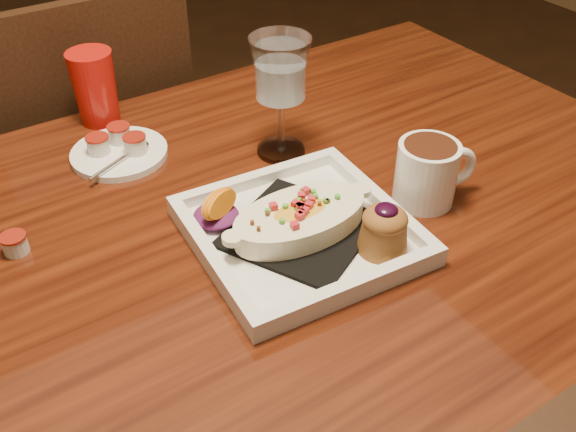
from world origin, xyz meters
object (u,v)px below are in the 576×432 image
chair_far (97,168)px  saucer (119,150)px  table (228,283)px  coffee_mug (429,170)px  plate (307,226)px  red_tumbler (95,88)px  goblet (280,76)px

chair_far → saucer: chair_far is taller
table → coffee_mug: (0.29, -0.09, 0.15)m
plate → red_tumbler: size_ratio=2.34×
coffee_mug → goblet: goblet is taller
plate → coffee_mug: size_ratio=2.41×
plate → goblet: size_ratio=1.53×
plate → coffee_mug: coffee_mug is taller
chair_far → saucer: (-0.05, -0.36, 0.25)m
coffee_mug → saucer: bearing=147.6°
saucer → red_tumbler: red_tumbler is taller
plate → saucer: plate is taller
chair_far → plate: bearing=97.2°
table → goblet: goblet is taller
table → chair_far: chair_far is taller
chair_far → plate: (0.09, -0.70, 0.27)m
plate → saucer: bearing=116.3°
plate → red_tumbler: red_tumbler is taller
goblet → plate: bearing=-113.9°
red_tumbler → chair_far: bearing=82.5°
saucer → coffee_mug: bearing=-47.1°
plate → coffee_mug: 0.20m
chair_far → goblet: size_ratio=4.67×
chair_far → coffee_mug: bearing=111.9°
table → chair_far: 0.65m
chair_far → saucer: size_ratio=5.90×
plate → red_tumbler: bearing=108.8°
plate → goblet: (0.09, 0.21, 0.11)m
chair_far → saucer: bearing=82.5°
red_tumbler → goblet: bearing=-51.3°
chair_far → red_tumbler: chair_far is taller
plate → saucer: size_ratio=1.93×
table → red_tumbler: bearing=94.3°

